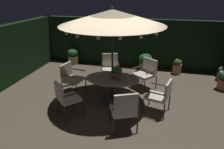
% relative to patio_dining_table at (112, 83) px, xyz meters
% --- Properties ---
extents(ground_plane, '(8.08, 7.63, 0.02)m').
position_rel_patio_dining_table_xyz_m(ground_plane, '(0.05, -0.39, -0.58)').
color(ground_plane, brown).
extents(hedge_backdrop_rear, '(8.08, 0.30, 2.04)m').
position_rel_patio_dining_table_xyz_m(hedge_backdrop_rear, '(0.05, 3.28, 0.45)').
color(hedge_backdrop_rear, black).
rests_on(hedge_backdrop_rear, ground_plane).
extents(patio_dining_table, '(1.61, 1.13, 0.73)m').
position_rel_patio_dining_table_xyz_m(patio_dining_table, '(0.00, 0.00, 0.00)').
color(patio_dining_table, '#2D3033').
rests_on(patio_dining_table, ground_plane).
extents(patio_umbrella, '(2.83, 2.83, 2.74)m').
position_rel_patio_dining_table_xyz_m(patio_umbrella, '(-0.00, -0.00, 1.89)').
color(patio_umbrella, '#2F2F32').
rests_on(patio_umbrella, ground_plane).
extents(centerpiece_planter, '(0.31, 0.31, 0.40)m').
position_rel_patio_dining_table_xyz_m(centerpiece_planter, '(0.14, -0.03, 0.40)').
color(centerpiece_planter, '#857053').
rests_on(centerpiece_planter, patio_dining_table).
extents(patio_chair_north, '(0.73, 0.72, 0.97)m').
position_rel_patio_dining_table_xyz_m(patio_chair_north, '(1.41, -0.38, 0.01)').
color(patio_chair_north, '#2E2E31').
rests_on(patio_chair_north, ground_plane).
extents(patio_chair_northeast, '(0.87, 0.87, 1.00)m').
position_rel_patio_dining_table_xyz_m(patio_chair_northeast, '(0.90, 1.16, 0.01)').
color(patio_chair_northeast, '#30302B').
rests_on(patio_chair_northeast, ground_plane).
extents(patio_chair_east, '(0.75, 0.71, 1.00)m').
position_rel_patio_dining_table_xyz_m(patio_chair_east, '(-0.42, 1.40, 0.01)').
color(patio_chair_east, '#312A2D').
rests_on(patio_chair_east, ground_plane).
extents(patio_chair_southeast, '(0.67, 0.71, 0.96)m').
position_rel_patio_dining_table_xyz_m(patio_chair_southeast, '(-1.44, 0.24, -0.02)').
color(patio_chair_southeast, '#302E34').
rests_on(patio_chair_southeast, ground_plane).
extents(patio_chair_south, '(0.79, 0.79, 0.95)m').
position_rel_patio_dining_table_xyz_m(patio_chair_south, '(-0.99, -1.07, -0.00)').
color(patio_chair_south, '#293130').
rests_on(patio_chair_south, ground_plane).
extents(patio_chair_southwest, '(0.78, 0.78, 1.05)m').
position_rel_patio_dining_table_xyz_m(patio_chair_southwest, '(0.60, -1.34, 0.03)').
color(patio_chair_southwest, '#282B2F').
rests_on(patio_chair_southwest, ground_plane).
extents(potted_plant_left_near, '(0.36, 0.37, 0.55)m').
position_rel_patio_dining_table_xyz_m(potted_plant_left_near, '(3.61, 2.42, -0.29)').
color(potted_plant_left_near, '#8D6550').
rests_on(potted_plant_left_near, ground_plane).
extents(potted_plant_back_left, '(0.48, 0.48, 0.67)m').
position_rel_patio_dining_table_xyz_m(potted_plant_back_left, '(-2.53, 2.89, -0.22)').
color(potted_plant_back_left, tan).
rests_on(potted_plant_back_left, ground_plane).
extents(potted_plant_right_far, '(0.55, 0.55, 0.73)m').
position_rel_patio_dining_table_xyz_m(potted_plant_right_far, '(0.73, 2.72, -0.17)').
color(potted_plant_right_far, olive).
rests_on(potted_plant_right_far, ground_plane).
extents(potted_plant_left_far, '(0.40, 0.39, 0.51)m').
position_rel_patio_dining_table_xyz_m(potted_plant_left_far, '(-0.94, 2.93, -0.31)').
color(potted_plant_left_far, tan).
rests_on(potted_plant_left_far, ground_plane).
extents(potted_plant_right_near, '(0.35, 0.35, 0.61)m').
position_rel_patio_dining_table_xyz_m(potted_plant_right_near, '(2.00, 2.69, -0.27)').
color(potted_plant_right_near, '#B16F50').
rests_on(potted_plant_right_near, ground_plane).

